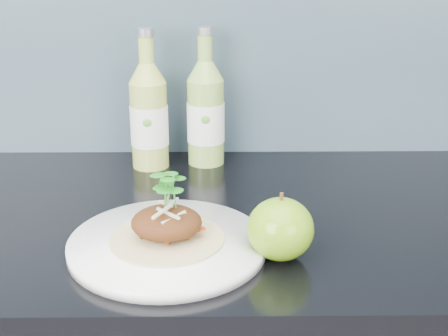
% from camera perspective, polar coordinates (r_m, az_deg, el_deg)
% --- Properties ---
extents(dinner_plate, '(0.33, 0.33, 0.02)m').
position_cam_1_polar(dinner_plate, '(0.88, -5.20, -7.00)').
color(dinner_plate, white).
rests_on(dinner_plate, kitchen_counter).
extents(pork_taco, '(0.16, 0.16, 0.10)m').
position_cam_1_polar(pork_taco, '(0.87, -5.28, -4.85)').
color(pork_taco, tan).
rests_on(pork_taco, dinner_plate).
extents(green_apple, '(0.11, 0.11, 0.10)m').
position_cam_1_polar(green_apple, '(0.85, 5.18, -5.57)').
color(green_apple, '#4B890E').
rests_on(green_apple, kitchen_counter).
extents(cider_bottle_left, '(0.08, 0.08, 0.26)m').
position_cam_1_polar(cider_bottle_left, '(1.17, -6.87, 4.74)').
color(cider_bottle_left, '#A7B94D').
rests_on(cider_bottle_left, kitchen_counter).
extents(cider_bottle_right, '(0.08, 0.08, 0.26)m').
position_cam_1_polar(cider_bottle_right, '(1.18, -1.68, 5.03)').
color(cider_bottle_right, '#88B34A').
rests_on(cider_bottle_right, kitchen_counter).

